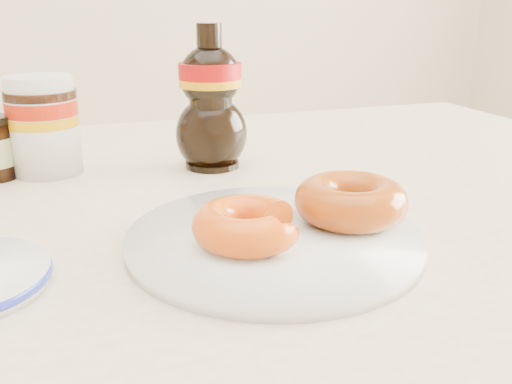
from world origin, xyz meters
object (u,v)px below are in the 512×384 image
object	(u,v)px
donut_whole	(351,200)
nutella_jar	(43,122)
dining_table	(164,273)
plate	(274,238)
donut_bitten	(247,225)
syrup_bottle	(211,98)

from	to	relation	value
donut_whole	nutella_jar	bearing A→B (deg)	131.85
dining_table	plate	bearing A→B (deg)	-61.41
donut_whole	plate	bearing A→B (deg)	-175.17
donut_bitten	donut_whole	size ratio (longest dim) A/B	0.89
plate	syrup_bottle	world-z (taller)	syrup_bottle
dining_table	nutella_jar	size ratio (longest dim) A/B	11.42
plate	donut_whole	size ratio (longest dim) A/B	2.49
nutella_jar	syrup_bottle	xyz separation A→B (m)	(0.21, -0.04, 0.03)
donut_bitten	dining_table	bearing A→B (deg)	91.76
plate	donut_whole	world-z (taller)	donut_whole
donut_bitten	nutella_jar	distance (m)	0.36
dining_table	plate	world-z (taller)	plate
donut_whole	syrup_bottle	bearing A→B (deg)	104.18
donut_whole	syrup_bottle	size ratio (longest dim) A/B	0.58
donut_bitten	syrup_bottle	size ratio (longest dim) A/B	0.51
plate	nutella_jar	size ratio (longest dim) A/B	2.16
dining_table	donut_bitten	world-z (taller)	donut_bitten
nutella_jar	syrup_bottle	bearing A→B (deg)	-11.53
donut_bitten	nutella_jar	world-z (taller)	nutella_jar
plate	syrup_bottle	size ratio (longest dim) A/B	1.44
dining_table	donut_whole	size ratio (longest dim) A/B	13.21
plate	donut_whole	bearing A→B (deg)	4.83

